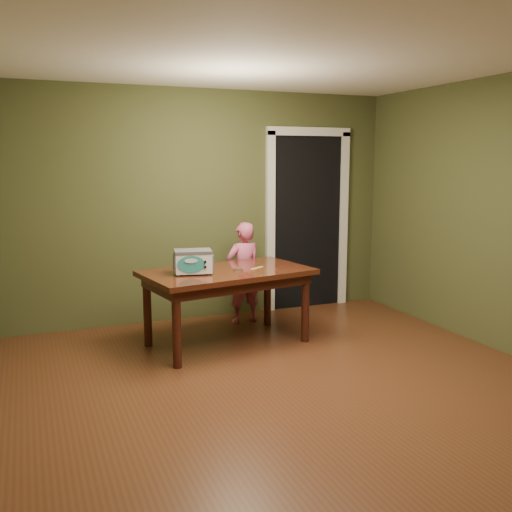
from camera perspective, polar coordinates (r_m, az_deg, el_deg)
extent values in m
plane|color=#502D17|center=(4.57, 4.63, -13.82)|extent=(5.00, 5.00, 0.00)
cube|color=#424625|center=(6.54, -5.11, 5.04)|extent=(4.50, 0.02, 2.60)
cube|color=white|center=(4.27, 5.13, 20.17)|extent=(4.50, 5.00, 0.02)
cube|color=black|center=(7.32, 4.01, 3.56)|extent=(0.90, 0.60, 2.10)
cube|color=black|center=(7.04, 5.14, 3.31)|extent=(0.90, 0.02, 2.10)
cube|color=white|center=(6.82, 1.44, 3.14)|extent=(0.10, 0.06, 2.20)
cube|color=white|center=(7.27, 8.70, 3.43)|extent=(0.10, 0.06, 2.20)
cube|color=white|center=(7.00, 5.33, 12.29)|extent=(1.10, 0.06, 0.10)
cube|color=#37150C|center=(5.59, -2.92, -1.66)|extent=(1.73, 1.16, 0.05)
cube|color=black|center=(5.60, -2.91, -2.41)|extent=(1.59, 1.02, 0.10)
cylinder|color=black|center=(5.07, -7.93, -7.27)|extent=(0.08, 0.08, 0.70)
cylinder|color=black|center=(5.70, -10.81, -5.47)|extent=(0.08, 0.08, 0.70)
cylinder|color=black|center=(5.76, 4.95, -5.18)|extent=(0.08, 0.08, 0.70)
cylinder|color=black|center=(6.31, 1.15, -3.83)|extent=(0.08, 0.08, 0.70)
cylinder|color=#4C4F54|center=(5.33, -7.71, -1.92)|extent=(0.02, 0.02, 0.01)
cylinder|color=#4C4F54|center=(5.51, -7.82, -1.55)|extent=(0.02, 0.02, 0.01)
cylinder|color=#4C4F54|center=(5.36, -4.71, -1.82)|extent=(0.02, 0.02, 0.01)
cylinder|color=#4C4F54|center=(5.54, -4.92, -1.45)|extent=(0.02, 0.02, 0.01)
cube|color=white|center=(5.41, -6.31, -0.62)|extent=(0.38, 0.30, 0.19)
cube|color=#4C4F54|center=(5.40, -6.33, 0.45)|extent=(0.39, 0.31, 0.03)
cube|color=#4C4F54|center=(5.40, -8.18, -0.68)|extent=(0.06, 0.22, 0.15)
cube|color=#4C4F54|center=(5.43, -4.45, -0.55)|extent=(0.06, 0.22, 0.15)
ellipsoid|color=teal|center=(5.29, -6.51, -0.86)|extent=(0.25, 0.06, 0.16)
cylinder|color=black|center=(5.30, -5.10, -0.59)|extent=(0.03, 0.02, 0.02)
cylinder|color=black|center=(5.30, -5.10, -1.11)|extent=(0.02, 0.02, 0.02)
cylinder|color=silver|center=(5.57, -1.82, -1.32)|extent=(0.10, 0.10, 0.02)
cylinder|color=#472317|center=(5.57, -1.82, -1.25)|extent=(0.09, 0.09, 0.01)
cube|color=#D8C25D|center=(5.66, 0.09, -1.21)|extent=(0.17, 0.12, 0.01)
imported|color=#C65177|center=(6.38, -1.26, -1.68)|extent=(0.44, 0.32, 1.14)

